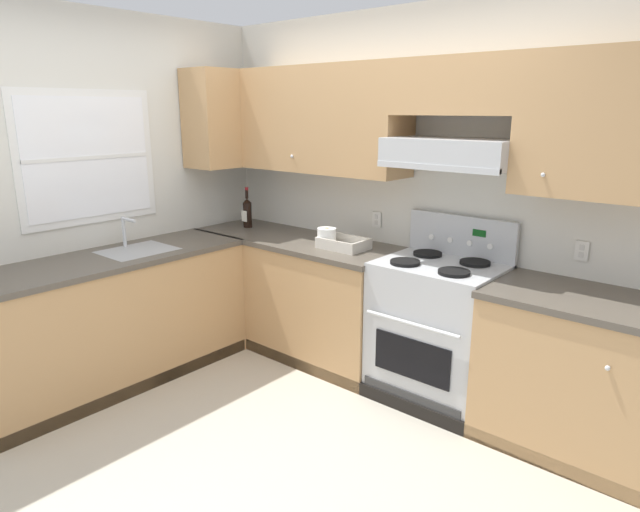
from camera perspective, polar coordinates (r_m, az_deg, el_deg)
name	(u,v)px	position (r m, az deg, el deg)	size (l,w,h in m)	color
ground_plane	(234,445)	(3.41, -8.86, -18.72)	(7.04, 7.04, 0.00)	#B2AA99
wall_back	(441,171)	(3.80, 12.39, 8.55)	(4.68, 0.57, 2.55)	silver
wall_left	(106,185)	(4.33, -21.19, 6.83)	(0.47, 4.00, 2.55)	silver
counter_back_run	(383,319)	(3.92, 6.53, -6.51)	(3.60, 0.65, 0.91)	tan
counter_left_run	(114,319)	(4.14, -20.48, -6.12)	(0.63, 1.91, 1.13)	tan
stove	(436,330)	(3.73, 11.89, -7.47)	(0.76, 0.62, 1.20)	#B7BABC
wine_bottle	(247,212)	(4.70, -7.49, 4.54)	(0.07, 0.07, 0.34)	black
bowl	(344,245)	(3.96, 2.44, 1.16)	(0.34, 0.24, 0.08)	beige
paper_towel_roll	(327,237)	(4.01, 0.70, 1.94)	(0.14, 0.14, 0.14)	white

